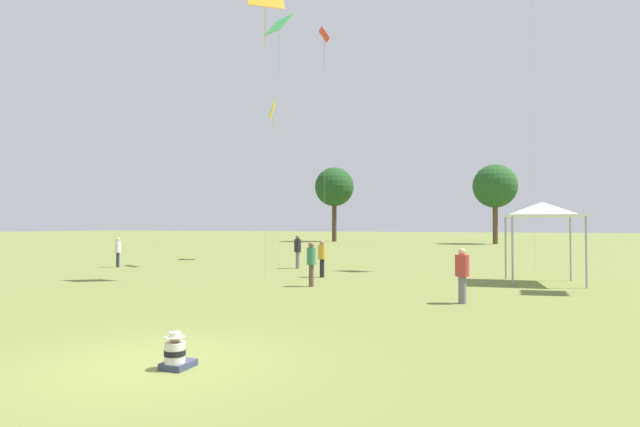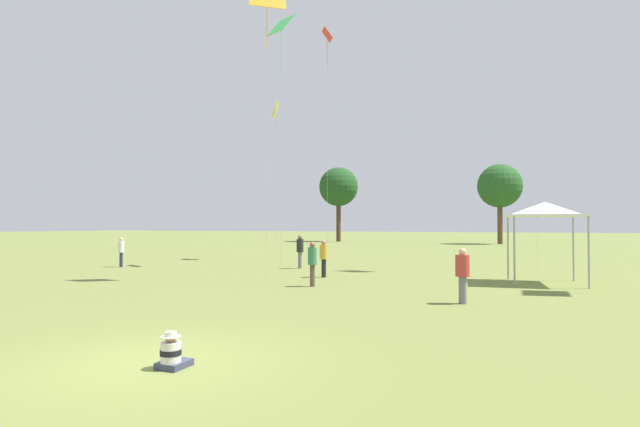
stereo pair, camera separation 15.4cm
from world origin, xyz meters
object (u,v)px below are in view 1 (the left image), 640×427
(kite_3, at_px, (324,46))
(distant_tree_0, at_px, (495,186))
(person_standing_2, at_px, (118,249))
(person_standing_1, at_px, (322,255))
(seated_toddler, at_px, (176,354))
(kite_0, at_px, (279,30))
(person_standing_3, at_px, (311,260))
(canopy_tent, at_px, (542,210))
(kite_4, at_px, (272,114))
(person_standing_4, at_px, (462,271))
(distant_tree_1, at_px, (334,187))
(person_standing_0, at_px, (298,249))

(kite_3, height_order, distant_tree_0, kite_3)
(person_standing_2, xyz_separation_m, kite_3, (7.85, 9.47, 12.80))
(person_standing_1, distance_m, distant_tree_0, 42.39)
(seated_toddler, distance_m, kite_0, 22.93)
(person_standing_2, bearing_deg, person_standing_3, -154.24)
(person_standing_3, bearing_deg, canopy_tent, -104.85)
(kite_4, bearing_deg, kite_0, 53.33)
(person_standing_4, distance_m, distant_tree_0, 47.09)
(canopy_tent, bearing_deg, kite_0, 164.80)
(canopy_tent, bearing_deg, kite_4, 152.54)
(seated_toddler, bearing_deg, person_standing_4, 66.68)
(seated_toddler, relative_size, person_standing_1, 0.37)
(distant_tree_1, bearing_deg, kite_0, -74.25)
(seated_toddler, height_order, distant_tree_1, distant_tree_1)
(seated_toddler, bearing_deg, distant_tree_0, 86.82)
(seated_toddler, relative_size, distant_tree_0, 0.06)
(person_standing_3, distance_m, person_standing_4, 5.77)
(canopy_tent, distance_m, kite_4, 18.82)
(distant_tree_1, bearing_deg, person_standing_2, -85.37)
(person_standing_2, xyz_separation_m, person_standing_3, (12.50, -3.76, 0.02))
(distant_tree_0, bearing_deg, seated_toddler, -92.46)
(person_standing_4, bearing_deg, canopy_tent, 84.58)
(person_standing_3, xyz_separation_m, kite_4, (-7.88, 12.25, 8.46))
(person_standing_4, bearing_deg, person_standing_3, 175.29)
(canopy_tent, relative_size, distant_tree_1, 0.31)
(seated_toddler, distance_m, person_standing_0, 17.63)
(kite_3, height_order, kite_4, kite_3)
(person_standing_3, bearing_deg, person_standing_2, 30.30)
(person_standing_2, distance_m, person_standing_4, 18.82)
(canopy_tent, xyz_separation_m, kite_4, (-15.62, 8.12, 6.65))
(kite_0, xyz_separation_m, distant_tree_1, (-10.77, 38.19, -5.58))
(person_standing_3, distance_m, kite_4, 16.85)
(kite_3, bearing_deg, kite_0, -173.52)
(kite_4, bearing_deg, kite_3, 129.36)
(kite_3, bearing_deg, person_standing_1, -147.82)
(kite_4, bearing_deg, distant_tree_1, -143.97)
(person_standing_2, bearing_deg, person_standing_4, -155.26)
(person_standing_1, relative_size, distant_tree_0, 0.17)
(person_standing_3, bearing_deg, distant_tree_1, -23.82)
(kite_4, height_order, distant_tree_0, kite_4)
(distant_tree_0, bearing_deg, kite_0, -104.37)
(person_standing_0, xyz_separation_m, person_standing_2, (-9.00, -2.81, -0.07))
(person_standing_3, xyz_separation_m, canopy_tent, (7.74, 4.13, 1.81))
(kite_4, xyz_separation_m, distant_tree_0, (12.26, 32.49, -2.73))
(person_standing_0, relative_size, kite_3, 0.11)
(person_standing_1, xyz_separation_m, person_standing_3, (0.80, -3.07, 0.03))
(kite_3, bearing_deg, distant_tree_0, -4.59)
(person_standing_2, distance_m, distant_tree_1, 42.67)
(kite_0, relative_size, distant_tree_1, 1.38)
(person_standing_2, distance_m, kite_4, 12.86)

